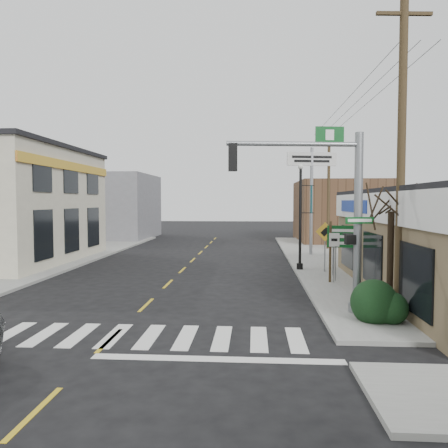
# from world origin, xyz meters

# --- Properties ---
(ground) EXTENTS (140.00, 140.00, 0.00)m
(ground) POSITION_xyz_m (0.00, 0.00, 0.00)
(ground) COLOR black
(ground) RESTS_ON ground
(sidewalk_right) EXTENTS (6.00, 38.00, 0.13)m
(sidewalk_right) POSITION_xyz_m (9.00, 13.00, 0.07)
(sidewalk_right) COLOR gray
(sidewalk_right) RESTS_ON ground
(sidewalk_left) EXTENTS (6.00, 38.00, 0.13)m
(sidewalk_left) POSITION_xyz_m (-9.00, 13.00, 0.07)
(sidewalk_left) COLOR gray
(sidewalk_left) RESTS_ON ground
(center_line) EXTENTS (0.12, 56.00, 0.01)m
(center_line) POSITION_xyz_m (0.00, 8.00, 0.01)
(center_line) COLOR gold
(center_line) RESTS_ON ground
(crosswalk) EXTENTS (11.00, 2.20, 0.01)m
(crosswalk) POSITION_xyz_m (0.00, 0.40, 0.01)
(crosswalk) COLOR silver
(crosswalk) RESTS_ON ground
(bldg_distant_right) EXTENTS (8.00, 10.00, 5.60)m
(bldg_distant_right) POSITION_xyz_m (12.00, 30.00, 2.80)
(bldg_distant_right) COLOR brown
(bldg_distant_right) RESTS_ON ground
(bldg_distant_left) EXTENTS (9.00, 10.00, 6.40)m
(bldg_distant_left) POSITION_xyz_m (-11.00, 32.00, 3.20)
(bldg_distant_left) COLOR slate
(bldg_distant_left) RESTS_ON ground
(traffic_signal_pole) EXTENTS (4.71, 0.38, 5.96)m
(traffic_signal_pole) POSITION_xyz_m (6.49, 3.00, 3.68)
(traffic_signal_pole) COLOR gray
(traffic_signal_pole) RESTS_ON sidewalk_right
(guide_sign) EXTENTS (1.55, 0.13, 2.72)m
(guide_sign) POSITION_xyz_m (7.88, 8.22, 1.90)
(guide_sign) COLOR #473721
(guide_sign) RESTS_ON sidewalk_right
(fire_hydrant) EXTENTS (0.22, 0.22, 0.69)m
(fire_hydrant) POSITION_xyz_m (8.43, 5.17, 0.51)
(fire_hydrant) COLOR gold
(fire_hydrant) RESTS_ON sidewalk_right
(ped_crossing_sign) EXTENTS (0.98, 0.07, 2.53)m
(ped_crossing_sign) POSITION_xyz_m (7.49, 11.21, 1.88)
(ped_crossing_sign) COLOR gray
(ped_crossing_sign) RESTS_ON sidewalk_right
(lamp_post) EXTENTS (0.72, 0.57, 5.55)m
(lamp_post) POSITION_xyz_m (6.36, 11.92, 3.35)
(lamp_post) COLOR black
(lamp_post) RESTS_ON sidewalk_right
(dance_center_sign) EXTENTS (3.39, 0.21, 7.20)m
(dance_center_sign) POSITION_xyz_m (7.73, 18.50, 5.51)
(dance_center_sign) COLOR gray
(dance_center_sign) RESTS_ON sidewalk_right
(bare_tree) EXTENTS (2.45, 2.45, 4.90)m
(bare_tree) POSITION_xyz_m (8.29, 3.17, 3.99)
(bare_tree) COLOR black
(bare_tree) RESTS_ON sidewalk_right
(shrub_front) EXTENTS (1.41, 1.41, 1.06)m
(shrub_front) POSITION_xyz_m (7.50, 2.05, 0.66)
(shrub_front) COLOR #1B3717
(shrub_front) RESTS_ON sidewalk_right
(shrub_back) EXTENTS (0.97, 0.97, 0.73)m
(shrub_back) POSITION_xyz_m (9.05, 8.06, 0.49)
(shrub_back) COLOR #153211
(shrub_back) RESTS_ON sidewalk_right
(utility_pole_near) EXTENTS (1.75, 0.26, 10.05)m
(utility_pole_near) POSITION_xyz_m (8.47, 2.87, 5.29)
(utility_pole_near) COLOR #3F331E
(utility_pole_near) RESTS_ON sidewalk_right
(utility_pole_far) EXTENTS (1.46, 0.22, 8.41)m
(utility_pole_far) POSITION_xyz_m (9.50, 22.27, 4.44)
(utility_pole_far) COLOR #433521
(utility_pole_far) RESTS_ON sidewalk_right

